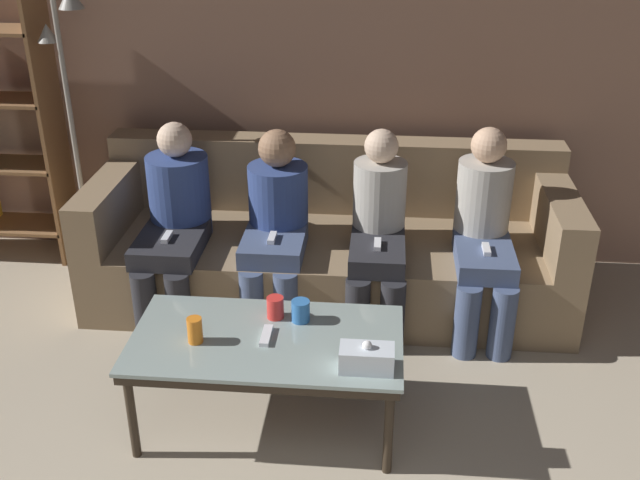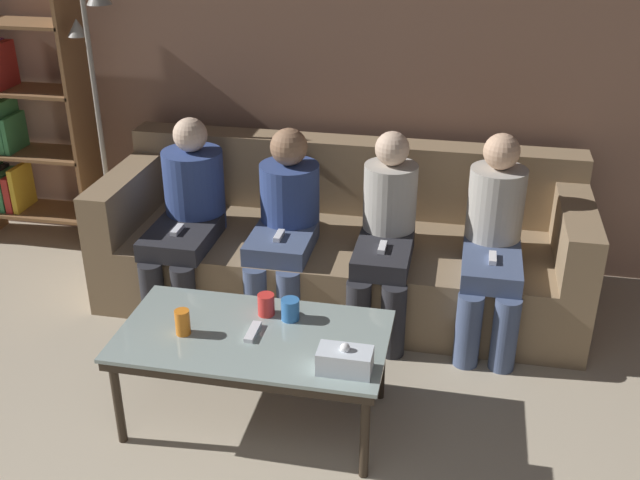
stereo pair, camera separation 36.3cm
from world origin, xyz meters
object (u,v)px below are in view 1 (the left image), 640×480
Objects in this scene: cup_near_left at (301,311)px; cup_near_right at (195,330)px; seated_person_mid_right at (378,227)px; seated_person_left_end at (175,216)px; couch at (330,245)px; cup_far_center at (275,307)px; game_remote at (266,336)px; standing_lamp at (72,105)px; coffee_table at (267,346)px; seated_person_right_end at (484,229)px; tissue_box at (367,358)px; seated_person_mid_left at (276,221)px.

cup_near_right is (-0.43, -0.21, 0.01)m from cup_near_left.
seated_person_mid_right reaches higher than cup_near_left.
couch is at bearing 15.63° from seated_person_left_end.
seated_person_left_end is at bearing 129.37° from cup_far_center.
standing_lamp is at bearing 133.57° from game_remote.
coffee_table is 11.54× the size of cup_far_center.
seated_person_mid_right reaches higher than cup_near_right.
game_remote is 0.14× the size of seated_person_right_end.
game_remote is 1.19m from seated_person_left_end.
seated_person_mid_right is (0.02, 1.16, 0.04)m from tissue_box.
cup_near_left is 0.09× the size of seated_person_mid_right.
standing_lamp is at bearing 169.83° from seated_person_right_end.
cup_near_right is at bearing -144.23° from cup_far_center.
seated_person_right_end is (2.35, -0.42, -0.49)m from standing_lamp.
coffee_table is 1.14× the size of seated_person_mid_left.
seated_person_mid_left is (-0.23, 0.85, 0.04)m from cup_near_left.
seated_person_mid_right reaches higher than couch.
seated_person_left_end is at bearing 123.65° from game_remote.
standing_lamp reaches higher than cup_far_center.
standing_lamp reaches higher than seated_person_mid_left.
game_remote is 0.14× the size of seated_person_left_end.
standing_lamp reaches higher than couch.
seated_person_mid_left is (0.56, 0.01, -0.01)m from seated_person_left_end.
cup_near_right is at bearing 170.03° from tissue_box.
tissue_box is at bearing -47.01° from seated_person_left_end.
seated_person_left_end is (-0.66, 0.99, 0.14)m from coffee_table.
seated_person_mid_left is at bearing 178.78° from seated_person_right_end.
seated_person_mid_left is at bearing -141.49° from couch.
standing_lamp is at bearing 148.64° from seated_person_left_end.
seated_person_right_end is (0.56, 0.00, 0.01)m from seated_person_mid_right.
seated_person_left_end is at bearing 179.26° from seated_person_mid_right.
cup_near_right is at bearing -70.91° from seated_person_left_end.
cup_near_left is at bearing -92.59° from couch.
cup_near_right is 0.07× the size of standing_lamp.
couch is 0.44m from seated_person_mid_left.
tissue_box is 0.21× the size of seated_person_mid_right.
standing_lamp is (-1.33, 1.40, 0.64)m from coffee_table.
seated_person_mid_left is (-0.10, 1.00, 0.08)m from game_remote.
couch is 0.45m from seated_person_mid_right.
tissue_box is 2.43m from standing_lamp.
coffee_table is at bearing -115.28° from seated_person_mid_right.
couch is 1.25m from game_remote.
couch is 2.55× the size of seated_person_left_end.
seated_person_left_end is (-0.84, -0.23, 0.26)m from couch.
standing_lamp reaches higher than coffee_table.
coffee_table is at bearing 10.96° from cup_near_right.
seated_person_left_end reaches higher than seated_person_mid_left.
seated_person_mid_left is at bearing 79.45° from cup_near_right.
seated_person_mid_left is at bearing -17.90° from standing_lamp.
tissue_box is 1.30m from seated_person_mid_left.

